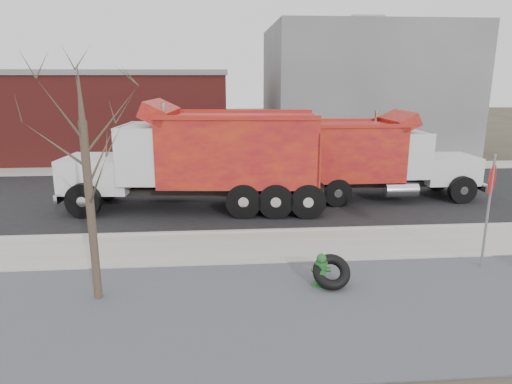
{
  "coord_description": "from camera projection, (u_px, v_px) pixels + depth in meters",
  "views": [
    {
      "loc": [
        -0.4,
        -12.27,
        4.88
      ],
      "look_at": [
        0.7,
        1.4,
        1.4
      ],
      "focal_mm": 32.0,
      "sensor_mm": 36.0,
      "label": 1
    }
  ],
  "objects": [
    {
      "name": "building_grey",
      "position": [
        361.0,
        90.0,
        30.19
      ],
      "size": [
        12.0,
        10.0,
        8.0
      ],
      "color": "gray",
      "rests_on": "ground"
    },
    {
      "name": "building_brick",
      "position": [
        63.0,
        114.0,
        28.08
      ],
      "size": [
        20.2,
        8.2,
        5.3
      ],
      "color": "maroon",
      "rests_on": "ground"
    },
    {
      "name": "curb",
      "position": [
        234.0,
        232.0,
        14.57
      ],
      "size": [
        60.0,
        0.15,
        0.11
      ],
      "primitive_type": "cube",
      "color": "#9E9B93",
      "rests_on": "ground"
    },
    {
      "name": "fire_hydrant",
      "position": [
        321.0,
        271.0,
        10.84
      ],
      "size": [
        0.46,
        0.45,
        0.83
      ],
      "rotation": [
        0.0,
        0.0,
        -0.02
      ],
      "color": "#26642B",
      "rests_on": "ground"
    },
    {
      "name": "gravel_verge",
      "position": [
        242.0,
        312.0,
        9.7
      ],
      "size": [
        60.0,
        5.0,
        0.03
      ],
      "primitive_type": "cube",
      "color": "slate",
      "rests_on": "ground"
    },
    {
      "name": "far_sidewalk",
      "position": [
        228.0,
        169.0,
        24.67
      ],
      "size": [
        60.0,
        2.0,
        0.06
      ],
      "primitive_type": "cube",
      "color": "#9E9B93",
      "rests_on": "ground"
    },
    {
      "name": "road",
      "position": [
        230.0,
        196.0,
        19.17
      ],
      "size": [
        60.0,
        9.4,
        0.02
      ],
      "primitive_type": "cube",
      "color": "black",
      "rests_on": "ground"
    },
    {
      "name": "truck_tire",
      "position": [
        331.0,
        272.0,
        10.78
      ],
      "size": [
        0.94,
        0.87,
        0.81
      ],
      "color": "black",
      "rests_on": "ground"
    },
    {
      "name": "stop_sign",
      "position": [
        490.0,
        193.0,
        11.49
      ],
      "size": [
        0.58,
        0.62,
        3.02
      ],
      "rotation": [
        0.0,
        0.0,
        0.43
      ],
      "color": "gray",
      "rests_on": "ground"
    },
    {
      "name": "bare_tree",
      "position": [
        85.0,
        155.0,
        9.52
      ],
      "size": [
        3.2,
        3.2,
        5.2
      ],
      "color": "#382D23",
      "rests_on": "ground"
    },
    {
      "name": "ground",
      "position": [
        236.0,
        252.0,
        13.09
      ],
      "size": [
        120.0,
        120.0,
        0.0
      ],
      "primitive_type": "plane",
      "color": "#383328",
      "rests_on": "ground"
    },
    {
      "name": "sidewalk",
      "position": [
        235.0,
        247.0,
        13.32
      ],
      "size": [
        60.0,
        2.5,
        0.06
      ],
      "primitive_type": "cube",
      "color": "#9E9B93",
      "rests_on": "ground"
    },
    {
      "name": "dump_truck_red_a",
      "position": [
        364.0,
        156.0,
        18.31
      ],
      "size": [
        8.66,
        2.46,
        3.5
      ],
      "rotation": [
        0.0,
        0.0,
        0.01
      ],
      "color": "black",
      "rests_on": "ground"
    },
    {
      "name": "dump_truck_red_b",
      "position": [
        204.0,
        156.0,
        16.84
      ],
      "size": [
        9.71,
        3.53,
        4.01
      ],
      "rotation": [
        0.0,
        0.0,
        3.05
      ],
      "color": "black",
      "rests_on": "ground"
    }
  ]
}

